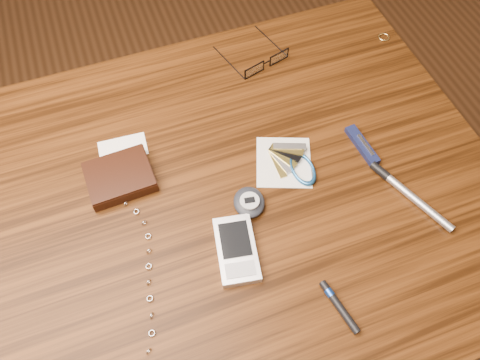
{
  "coord_description": "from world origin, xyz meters",
  "views": [
    {
      "loc": [
        -0.05,
        -0.35,
        1.39
      ],
      "look_at": [
        0.09,
        0.01,
        0.76
      ],
      "focal_mm": 35.0,
      "sensor_mm": 36.0,
      "label": 1
    }
  ],
  "objects_px": {
    "silver_pen": "(404,191)",
    "pocket_knife": "(362,145)",
    "desk": "(195,231)",
    "wallet_and_card": "(120,176)",
    "pda_phone": "(236,249)",
    "pedometer": "(249,202)",
    "notepad_keys": "(293,164)",
    "eyeglasses": "(265,62)"
  },
  "relations": [
    {
      "from": "wallet_and_card",
      "to": "pedometer",
      "type": "distance_m",
      "value": 0.21
    },
    {
      "from": "desk",
      "to": "pocket_knife",
      "type": "bearing_deg",
      "value": 0.57
    },
    {
      "from": "pda_phone",
      "to": "silver_pen",
      "type": "bearing_deg",
      "value": 0.53
    },
    {
      "from": "eyeglasses",
      "to": "pocket_knife",
      "type": "distance_m",
      "value": 0.25
    },
    {
      "from": "wallet_and_card",
      "to": "pda_phone",
      "type": "bearing_deg",
      "value": -53.87
    },
    {
      "from": "silver_pen",
      "to": "pocket_knife",
      "type": "bearing_deg",
      "value": 101.27
    },
    {
      "from": "pedometer",
      "to": "pda_phone",
      "type": "bearing_deg",
      "value": -124.15
    },
    {
      "from": "pedometer",
      "to": "notepad_keys",
      "type": "height_order",
      "value": "pedometer"
    },
    {
      "from": "wallet_and_card",
      "to": "pedometer",
      "type": "xyz_separation_m",
      "value": [
        0.18,
        -0.11,
        -0.0
      ]
    },
    {
      "from": "pda_phone",
      "to": "notepad_keys",
      "type": "xyz_separation_m",
      "value": [
        0.14,
        0.11,
        -0.0
      ]
    },
    {
      "from": "desk",
      "to": "silver_pen",
      "type": "height_order",
      "value": "silver_pen"
    },
    {
      "from": "desk",
      "to": "silver_pen",
      "type": "xyz_separation_m",
      "value": [
        0.32,
        -0.1,
        0.11
      ]
    },
    {
      "from": "pedometer",
      "to": "desk",
      "type": "bearing_deg",
      "value": 157.73
    },
    {
      "from": "pda_phone",
      "to": "pocket_knife",
      "type": "height_order",
      "value": "pda_phone"
    },
    {
      "from": "wallet_and_card",
      "to": "pda_phone",
      "type": "xyz_separation_m",
      "value": [
        0.13,
        -0.18,
        -0.0
      ]
    },
    {
      "from": "pocket_knife",
      "to": "silver_pen",
      "type": "distance_m",
      "value": 0.1
    },
    {
      "from": "notepad_keys",
      "to": "desk",
      "type": "bearing_deg",
      "value": -176.97
    },
    {
      "from": "wallet_and_card",
      "to": "silver_pen",
      "type": "distance_m",
      "value": 0.45
    },
    {
      "from": "notepad_keys",
      "to": "silver_pen",
      "type": "xyz_separation_m",
      "value": [
        0.14,
        -0.11,
        0.0
      ]
    },
    {
      "from": "eyeglasses",
      "to": "silver_pen",
      "type": "relative_size",
      "value": 0.86
    },
    {
      "from": "desk",
      "to": "pedometer",
      "type": "relative_size",
      "value": 15.97
    },
    {
      "from": "silver_pen",
      "to": "pedometer",
      "type": "bearing_deg",
      "value": 165.06
    },
    {
      "from": "desk",
      "to": "eyeglasses",
      "type": "height_order",
      "value": "eyeglasses"
    },
    {
      "from": "eyeglasses",
      "to": "pda_phone",
      "type": "xyz_separation_m",
      "value": [
        -0.18,
        -0.33,
        -0.0
      ]
    },
    {
      "from": "desk",
      "to": "eyeglasses",
      "type": "relative_size",
      "value": 7.78
    },
    {
      "from": "desk",
      "to": "pocket_knife",
      "type": "relative_size",
      "value": 12.05
    },
    {
      "from": "eyeglasses",
      "to": "pocket_knife",
      "type": "bearing_deg",
      "value": -70.15
    },
    {
      "from": "pedometer",
      "to": "pocket_knife",
      "type": "distance_m",
      "value": 0.22
    },
    {
      "from": "eyeglasses",
      "to": "silver_pen",
      "type": "xyz_separation_m",
      "value": [
        0.1,
        -0.33,
        -0.0
      ]
    },
    {
      "from": "notepad_keys",
      "to": "silver_pen",
      "type": "height_order",
      "value": "same"
    },
    {
      "from": "pda_phone",
      "to": "desk",
      "type": "bearing_deg",
      "value": 112.34
    },
    {
      "from": "notepad_keys",
      "to": "silver_pen",
      "type": "distance_m",
      "value": 0.18
    },
    {
      "from": "pedometer",
      "to": "notepad_keys",
      "type": "distance_m",
      "value": 0.1
    },
    {
      "from": "wallet_and_card",
      "to": "notepad_keys",
      "type": "height_order",
      "value": "wallet_and_card"
    },
    {
      "from": "wallet_and_card",
      "to": "silver_pen",
      "type": "relative_size",
      "value": 0.87
    },
    {
      "from": "eyeglasses",
      "to": "notepad_keys",
      "type": "distance_m",
      "value": 0.23
    },
    {
      "from": "desk",
      "to": "wallet_and_card",
      "type": "distance_m",
      "value": 0.16
    },
    {
      "from": "notepad_keys",
      "to": "wallet_and_card",
      "type": "bearing_deg",
      "value": 165.52
    },
    {
      "from": "pocket_knife",
      "to": "pda_phone",
      "type": "bearing_deg",
      "value": -158.27
    },
    {
      "from": "pda_phone",
      "to": "pedometer",
      "type": "relative_size",
      "value": 1.8
    },
    {
      "from": "desk",
      "to": "wallet_and_card",
      "type": "bearing_deg",
      "value": 138.69
    },
    {
      "from": "eyeglasses",
      "to": "pedometer",
      "type": "relative_size",
      "value": 2.05
    }
  ]
}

